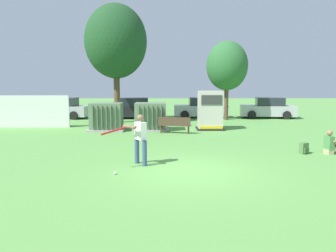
{
  "coord_description": "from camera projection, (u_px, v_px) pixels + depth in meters",
  "views": [
    {
      "loc": [
        -0.73,
        -10.4,
        2.84
      ],
      "look_at": [
        -0.64,
        3.5,
        1.0
      ],
      "focal_mm": 35.78,
      "sensor_mm": 36.0,
      "label": 1
    }
  ],
  "objects": [
    {
      "name": "ground_plane",
      "position": [
        189.0,
        171.0,
        10.69
      ],
      "size": [
        96.0,
        96.0,
        0.0
      ],
      "primitive_type": "plane",
      "color": "#5B9947"
    },
    {
      "name": "fence_panel",
      "position": [
        31.0,
        111.0,
        20.91
      ],
      "size": [
        4.8,
        0.12,
        2.0
      ],
      "primitive_type": "cube",
      "color": "white",
      "rests_on": "ground"
    },
    {
      "name": "transformer_west",
      "position": [
        107.0,
        117.0,
        19.54
      ],
      "size": [
        2.1,
        1.7,
        1.62
      ],
      "color": "#9E9B93",
      "rests_on": "ground"
    },
    {
      "name": "transformer_mid_west",
      "position": [
        151.0,
        117.0,
        19.69
      ],
      "size": [
        2.1,
        1.7,
        1.62
      ],
      "color": "#9E9B93",
      "rests_on": "ground"
    },
    {
      "name": "generator_enclosure",
      "position": [
        210.0,
        111.0,
        19.97
      ],
      "size": [
        1.6,
        1.4,
        2.3
      ],
      "color": "#262626",
      "rests_on": "ground"
    },
    {
      "name": "park_bench",
      "position": [
        175.0,
        124.0,
        18.47
      ],
      "size": [
        1.84,
        0.77,
        0.92
      ],
      "color": "#4C3828",
      "rests_on": "ground"
    },
    {
      "name": "batter",
      "position": [
        139.0,
        137.0,
        11.4
      ],
      "size": [
        1.42,
        1.19,
        1.74
      ],
      "color": "#384C75",
      "rests_on": "ground"
    },
    {
      "name": "sports_ball",
      "position": [
        115.0,
        173.0,
        10.32
      ],
      "size": [
        0.09,
        0.09,
        0.09
      ],
      "primitive_type": "sphere",
      "color": "white",
      "rests_on": "ground"
    },
    {
      "name": "seated_spectator",
      "position": [
        331.0,
        145.0,
        13.23
      ],
      "size": [
        0.77,
        0.62,
        0.96
      ],
      "color": "tan",
      "rests_on": "ground"
    },
    {
      "name": "backpack",
      "position": [
        304.0,
        148.0,
        13.27
      ],
      "size": [
        0.38,
        0.36,
        0.44
      ],
      "color": "#4C723F",
      "rests_on": "ground"
    },
    {
      "name": "tree_left",
      "position": [
        116.0,
        42.0,
        22.83
      ],
      "size": [
        4.24,
        4.24,
        8.1
      ],
      "color": "brown",
      "rests_on": "ground"
    },
    {
      "name": "tree_center_left",
      "position": [
        227.0,
        66.0,
        24.76
      ],
      "size": [
        3.06,
        3.06,
        5.84
      ],
      "color": "brown",
      "rests_on": "ground"
    },
    {
      "name": "parked_car_leftmost",
      "position": [
        62.0,
        109.0,
        26.1
      ],
      "size": [
        4.31,
        2.15,
        1.62
      ],
      "color": "#B2B2B7",
      "rests_on": "ground"
    },
    {
      "name": "parked_car_left_of_center",
      "position": [
        133.0,
        109.0,
        26.22
      ],
      "size": [
        4.28,
        2.08,
        1.62
      ],
      "color": "black",
      "rests_on": "ground"
    },
    {
      "name": "parked_car_right_of_center",
      "position": [
        201.0,
        108.0,
        26.66
      ],
      "size": [
        4.2,
        1.92,
        1.62
      ],
      "color": "#B2B2B7",
      "rests_on": "ground"
    },
    {
      "name": "parked_car_rightmost",
      "position": [
        268.0,
        108.0,
        26.43
      ],
      "size": [
        4.4,
        2.36,
        1.62
      ],
      "color": "#B2B2B7",
      "rests_on": "ground"
    }
  ]
}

